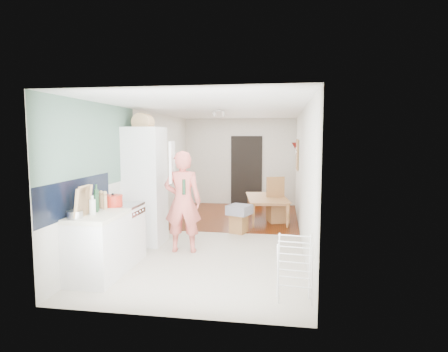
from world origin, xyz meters
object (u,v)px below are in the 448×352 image
(person, at_px, (183,193))
(dining_table, at_px, (268,211))
(dining_chair, at_px, (278,200))
(stool, at_px, (239,223))
(drying_rack, at_px, (294,269))

(person, distance_m, dining_table, 3.05)
(person, xyz_separation_m, dining_chair, (1.59, 2.49, -0.51))
(person, distance_m, dining_chair, 3.00)
(dining_table, bearing_deg, person, 143.91)
(stool, bearing_deg, dining_chair, 54.29)
(person, relative_size, dining_chair, 1.98)
(person, bearing_deg, dining_table, -123.96)
(dining_chair, bearing_deg, dining_table, 133.12)
(stool, bearing_deg, person, -119.95)
(person, bearing_deg, drying_rack, 130.46)
(dining_chair, xyz_separation_m, drying_rack, (0.24, -4.20, -0.13))
(dining_table, relative_size, dining_chair, 1.32)
(dining_table, distance_m, drying_rack, 4.36)
(drying_rack, bearing_deg, stool, 114.84)
(dining_chair, bearing_deg, drying_rack, -104.65)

